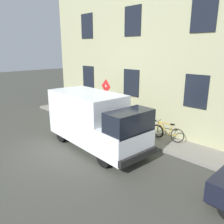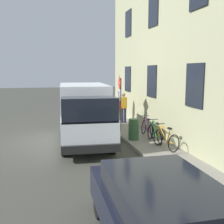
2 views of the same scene
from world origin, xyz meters
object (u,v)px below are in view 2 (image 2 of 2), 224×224
object	(u,v)px
sign_post_stacked	(119,98)
litter_bin	(134,129)
bicycle_purple	(147,128)
pedestrian	(123,107)
parked_hatchback	(160,214)
bicycle_green	(155,133)
bicycle_orange	(166,139)
delivery_van	(85,112)

from	to	relation	value
sign_post_stacked	litter_bin	distance (m)	2.12
bicycle_purple	pedestrian	size ratio (longest dim) A/B	1.00
parked_hatchback	bicycle_green	xyz separation A→B (m)	(2.66, 6.39, -0.22)
bicycle_green	litter_bin	xyz separation A→B (m)	(-0.76, 0.60, 0.08)
parked_hatchback	bicycle_orange	world-z (taller)	parked_hatchback
delivery_van	pedestrian	bearing A→B (deg)	144.21
parked_hatchback	bicycle_purple	distance (m)	7.83
sign_post_stacked	bicycle_purple	xyz separation A→B (m)	(0.91, -1.37, -1.27)
bicycle_purple	bicycle_orange	bearing A→B (deg)	-174.77
parked_hatchback	litter_bin	size ratio (longest dim) A/B	4.49
bicycle_green	litter_bin	size ratio (longest dim) A/B	1.91
delivery_van	bicycle_green	size ratio (longest dim) A/B	3.18
bicycle_green	bicycle_purple	distance (m)	0.98
sign_post_stacked	parked_hatchback	xyz separation A→B (m)	(-1.75, -8.74, -1.05)
bicycle_green	bicycle_orange	bearing A→B (deg)	-173.05
bicycle_green	pedestrian	distance (m)	4.43
delivery_van	bicycle_green	world-z (taller)	delivery_van
bicycle_purple	litter_bin	distance (m)	0.85
sign_post_stacked	bicycle_green	xyz separation A→B (m)	(0.91, -2.35, -1.27)
pedestrian	litter_bin	xyz separation A→B (m)	(-0.66, -3.79, -0.48)
pedestrian	bicycle_green	bearing A→B (deg)	12.56
bicycle_purple	litter_bin	size ratio (longest dim) A/B	1.90
parked_hatchback	litter_bin	xyz separation A→B (m)	(1.90, 6.99, -0.14)
parked_hatchback	bicycle_green	size ratio (longest dim) A/B	2.35
parked_hatchback	bicycle_green	distance (m)	6.92
bicycle_orange	bicycle_purple	distance (m)	1.96
bicycle_orange	pedestrian	size ratio (longest dim) A/B	1.00
bicycle_purple	sign_post_stacked	bearing A→B (deg)	38.78
delivery_van	bicycle_purple	xyz separation A→B (m)	(2.80, -0.17, -0.82)
sign_post_stacked	delivery_van	xyz separation A→B (m)	(-1.89, -1.20, -0.45)
sign_post_stacked	bicycle_green	world-z (taller)	sign_post_stacked
sign_post_stacked	delivery_van	distance (m)	2.29
bicycle_orange	bicycle_purple	bearing A→B (deg)	-7.87
bicycle_purple	delivery_van	bearing A→B (deg)	91.79
delivery_van	litter_bin	bearing A→B (deg)	79.12
bicycle_purple	litter_bin	xyz separation A→B (m)	(-0.76, -0.37, 0.08)
delivery_van	pedestrian	size ratio (longest dim) A/B	3.17
pedestrian	litter_bin	distance (m)	3.88
sign_post_stacked	pedestrian	bearing A→B (deg)	68.34
delivery_van	bicycle_orange	size ratio (longest dim) A/B	3.18
pedestrian	parked_hatchback	bearing A→B (deg)	-2.09
bicycle_green	bicycle_purple	xyz separation A→B (m)	(-0.00, 0.98, 0.00)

